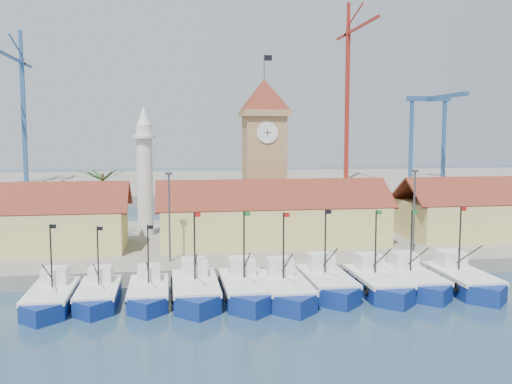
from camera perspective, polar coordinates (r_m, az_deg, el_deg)
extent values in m
plane|color=navy|center=(49.03, 5.94, -11.18)|extent=(400.00, 400.00, 0.00)
cube|color=gray|center=(71.66, 1.06, -5.11)|extent=(140.00, 32.00, 1.50)
cube|color=gray|center=(156.37, -4.32, 0.88)|extent=(240.00, 80.00, 2.00)
cube|color=navy|center=(51.00, -19.77, -10.25)|extent=(3.45, 7.80, 1.77)
cube|color=navy|center=(47.34, -20.68, -11.53)|extent=(3.45, 3.45, 1.77)
cube|color=silver|center=(50.77, -19.81, -9.29)|extent=(3.52, 8.02, 0.34)
cube|color=silver|center=(52.44, -19.43, -7.91)|extent=(2.07, 2.17, 1.38)
cylinder|color=black|center=(50.61, -19.81, -6.13)|extent=(0.14, 0.14, 5.51)
cube|color=black|center=(50.12, -19.63, -3.26)|extent=(0.49, 0.02, 0.34)
cube|color=navy|center=(50.96, -15.48, -10.16)|extent=(3.26, 7.38, 1.68)
cube|color=navy|center=(47.45, -16.00, -11.37)|extent=(3.26, 3.26, 1.68)
cube|color=silver|center=(50.74, -15.50, -9.25)|extent=(3.33, 7.59, 0.33)
cube|color=silver|center=(52.33, -15.29, -7.94)|extent=(1.96, 2.05, 1.30)
cylinder|color=black|center=(50.59, -15.52, -6.25)|extent=(0.13, 0.13, 5.22)
cube|color=black|center=(50.12, -15.33, -3.54)|extent=(0.47, 0.02, 0.33)
cube|color=navy|center=(50.52, -10.68, -10.18)|extent=(3.28, 7.42, 1.69)
cube|color=navy|center=(46.97, -10.83, -11.42)|extent=(3.28, 3.28, 1.69)
cube|color=silver|center=(50.30, -10.69, -9.26)|extent=(3.34, 7.62, 0.33)
cube|color=silver|center=(51.91, -10.64, -7.93)|extent=(1.97, 2.06, 1.31)
cylinder|color=black|center=(50.15, -10.73, -6.23)|extent=(0.13, 0.13, 5.25)
cube|color=black|center=(49.70, -10.51, -3.48)|extent=(0.47, 0.02, 0.33)
cube|color=navy|center=(50.32, -6.08, -10.09)|extent=(3.80, 8.59, 1.95)
cube|color=navy|center=(46.20, -5.82, -11.54)|extent=(3.80, 3.80, 1.95)
cube|color=silver|center=(50.06, -6.09, -9.02)|extent=(3.87, 8.83, 0.38)
cube|color=silver|center=(51.93, -6.21, -7.49)|extent=(2.28, 2.39, 1.52)
cylinder|color=black|center=(49.91, -6.16, -5.49)|extent=(0.15, 0.15, 6.07)
cube|color=#A5140F|center=(49.45, -5.88, -2.28)|extent=(0.54, 0.02, 0.38)
cube|color=navy|center=(50.50, -1.11, -10.00)|extent=(3.81, 8.61, 1.96)
cube|color=navy|center=(46.41, -0.39, -11.43)|extent=(3.81, 3.81, 1.96)
cube|color=silver|center=(50.24, -1.12, -8.93)|extent=(3.88, 8.85, 0.38)
cube|color=silver|center=(52.10, -1.44, -7.41)|extent=(2.28, 2.39, 1.52)
cylinder|color=black|center=(50.08, -1.21, -5.40)|extent=(0.15, 0.15, 6.09)
cube|color=#197226|center=(49.65, -0.90, -2.19)|extent=(0.54, 0.02, 0.38)
cube|color=navy|center=(50.46, 2.87, -10.03)|extent=(3.76, 8.51, 1.93)
cube|color=navy|center=(46.48, 3.94, -11.43)|extent=(3.76, 3.76, 1.93)
cube|color=silver|center=(50.21, 2.87, -8.96)|extent=(3.84, 8.75, 0.38)
cube|color=silver|center=(52.03, 2.40, -7.46)|extent=(2.26, 2.36, 1.50)
cylinder|color=black|center=(50.05, 2.76, -5.48)|extent=(0.15, 0.15, 6.02)
cube|color=#A5140F|center=(49.63, 3.08, -2.30)|extent=(0.54, 0.02, 0.38)
cube|color=navy|center=(52.79, 7.05, -9.35)|extent=(3.75, 8.49, 1.93)
cube|color=navy|center=(48.87, 8.42, -10.61)|extent=(3.75, 3.75, 1.93)
cube|color=silver|center=(52.55, 7.06, -8.34)|extent=(3.83, 8.72, 0.38)
cube|color=silver|center=(54.34, 6.46, -6.93)|extent=(2.25, 2.36, 1.50)
cylinder|color=black|center=(52.40, 6.94, -5.02)|extent=(0.15, 0.15, 6.00)
cube|color=black|center=(52.03, 7.26, -1.99)|extent=(0.54, 0.02, 0.38)
cube|color=navy|center=(53.56, 11.99, -9.22)|extent=(3.73, 8.43, 1.92)
cube|color=navy|center=(49.79, 13.73, -10.41)|extent=(3.73, 3.73, 1.92)
cube|color=silver|center=(53.33, 12.01, -8.22)|extent=(3.80, 8.67, 0.37)
cube|color=silver|center=(55.05, 11.25, -6.86)|extent=(2.24, 2.34, 1.49)
cylinder|color=black|center=(53.18, 11.87, -4.97)|extent=(0.15, 0.15, 5.96)
cube|color=#197226|center=(52.84, 12.20, -2.01)|extent=(0.53, 0.02, 0.37)
cube|color=navy|center=(55.28, 15.38, -8.84)|extent=(3.66, 8.28, 1.88)
cube|color=navy|center=(51.67, 17.28, -9.93)|extent=(3.66, 3.66, 1.88)
cube|color=silver|center=(55.05, 15.40, -7.89)|extent=(3.73, 8.51, 0.37)
cube|color=silver|center=(56.71, 14.57, -6.60)|extent=(2.20, 2.30, 1.46)
cylinder|color=black|center=(54.92, 15.26, -4.80)|extent=(0.15, 0.15, 5.85)
cube|color=#197226|center=(54.60, 15.59, -1.98)|extent=(0.52, 0.02, 0.37)
cube|color=navy|center=(56.62, 19.84, -8.61)|extent=(3.82, 8.65, 1.97)
cube|color=navy|center=(52.99, 22.11, -9.67)|extent=(3.82, 3.82, 1.97)
cube|color=silver|center=(56.39, 19.88, -7.64)|extent=(3.90, 8.89, 0.38)
cube|color=silver|center=(58.05, 18.88, -6.34)|extent=(2.29, 2.40, 1.53)
cylinder|color=black|center=(56.25, 19.72, -4.48)|extent=(0.15, 0.15, 6.12)
cube|color=#A5140F|center=(55.96, 20.06, -1.60)|extent=(0.55, 0.02, 0.38)
cube|color=#DDD179|center=(67.26, 1.65, -3.23)|extent=(26.00, 10.00, 4.50)
cube|color=brown|center=(64.33, 2.06, -0.28)|extent=(27.04, 5.13, 3.21)
cube|color=brown|center=(69.23, 1.28, 0.16)|extent=(27.04, 5.13, 3.21)
cube|color=brown|center=(81.15, 24.13, 0.48)|extent=(31.20, 5.13, 3.21)
cube|color=tan|center=(72.53, 0.80, 1.60)|extent=(5.00, 5.00, 15.00)
cube|color=tan|center=(72.39, 0.81, 7.85)|extent=(5.80, 5.80, 0.80)
pyramid|color=brown|center=(72.51, 0.81, 9.67)|extent=(5.80, 5.80, 4.00)
cylinder|color=white|center=(69.83, 1.16, 5.96)|extent=(2.60, 0.15, 2.60)
cube|color=black|center=(69.75, 1.17, 5.96)|extent=(0.08, 0.02, 1.00)
cube|color=black|center=(69.75, 1.17, 5.96)|extent=(0.80, 0.02, 0.08)
cylinder|color=#3F3F44|center=(72.83, 0.82, 12.41)|extent=(0.10, 0.10, 3.00)
cube|color=black|center=(73.05, 1.22, 13.26)|extent=(1.00, 0.03, 0.70)
cylinder|color=silver|center=(73.62, -11.05, 1.17)|extent=(2.00, 2.00, 14.00)
cylinder|color=silver|center=(73.40, -11.14, 5.45)|extent=(3.00, 3.00, 0.40)
cone|color=silver|center=(73.43, -11.18, 7.48)|extent=(1.80, 1.80, 2.40)
cylinder|color=brown|center=(72.31, -15.03, -1.40)|extent=(0.44, 0.44, 8.00)
cube|color=#1E5820|center=(71.81, -14.00, 1.63)|extent=(2.80, 0.35, 1.18)
cube|color=#1E5820|center=(73.08, -14.46, 1.69)|extent=(1.71, 2.60, 1.18)
cube|color=#1E5820|center=(73.23, -15.55, 1.67)|extent=(1.71, 2.60, 1.18)
cube|color=#1E5820|center=(72.12, -16.22, 1.59)|extent=(2.80, 0.35, 1.18)
cube|color=#1E5820|center=(70.83, -15.78, 1.53)|extent=(1.71, 2.60, 1.18)
cube|color=#1E5820|center=(70.68, -14.65, 1.55)|extent=(1.71, 2.60, 1.18)
cylinder|color=#3F3F44|center=(57.93, -8.66, -2.50)|extent=(0.20, 0.20, 9.00)
cube|color=#3F3F44|center=(57.47, -8.72, 1.84)|extent=(0.70, 0.25, 0.25)
cylinder|color=#3F3F44|center=(63.51, 15.52, -1.92)|extent=(0.20, 0.20, 9.00)
cube|color=#3F3F44|center=(63.09, 15.63, 2.04)|extent=(0.70, 0.25, 0.25)
cube|color=#2C5387|center=(157.59, -22.20, 6.59)|extent=(1.00, 1.00, 31.39)
cube|color=#2C5387|center=(149.32, -23.29, 12.27)|extent=(0.60, 24.04, 0.60)
cube|color=#2C5387|center=(163.43, -21.99, 11.72)|extent=(0.60, 10.00, 0.60)
cube|color=#2C5387|center=(159.17, -22.47, 13.51)|extent=(0.80, 0.80, 7.00)
cube|color=maroon|center=(158.06, 9.09, 8.55)|extent=(1.00, 1.00, 40.29)
cube|color=maroon|center=(150.78, 10.43, 16.00)|extent=(0.60, 25.10, 0.60)
cube|color=maroon|center=(164.87, 8.65, 15.13)|extent=(0.60, 10.00, 0.60)
cube|color=maroon|center=(160.98, 9.23, 16.98)|extent=(0.80, 0.80, 7.00)
cube|color=#2C5387|center=(169.99, 15.26, 5.14)|extent=(0.90, 0.90, 22.00)
cube|color=#2C5387|center=(174.29, 18.27, 5.06)|extent=(0.90, 0.90, 22.00)
cube|color=#2C5387|center=(172.38, 16.90, 8.92)|extent=(13.00, 1.40, 1.40)
cube|color=#2C5387|center=(163.42, 18.43, 9.06)|extent=(1.40, 22.00, 1.00)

